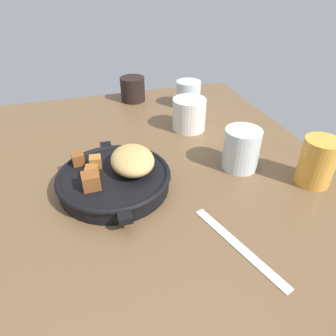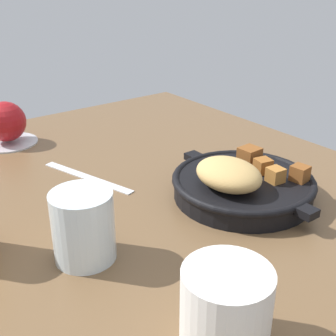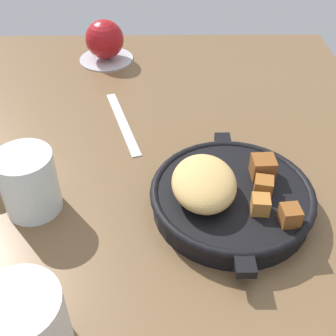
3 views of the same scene
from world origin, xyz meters
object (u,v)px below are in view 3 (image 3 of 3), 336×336
object	(u,v)px
cast_iron_skillet	(229,195)
butter_knife	(123,122)
red_apple	(105,39)
water_glass_tall	(29,183)
ceramic_mug_white	(24,326)

from	to	relation	value
cast_iron_skillet	butter_knife	xyz separation A→B (cm)	(21.19, 16.00, -2.42)
cast_iron_skillet	red_apple	distance (cm)	50.46
red_apple	water_glass_tall	bearing A→B (deg)	172.83
red_apple	water_glass_tall	size ratio (longest dim) A/B	0.90
red_apple	water_glass_tall	distance (cm)	45.39
butter_knife	water_glass_tall	xyz separation A→B (cm)	(-20.48, 10.87, 4.36)
cast_iron_skillet	ceramic_mug_white	xyz separation A→B (cm)	(-19.93, 22.61, 1.60)
butter_knife	ceramic_mug_white	bearing A→B (deg)	153.64
cast_iron_skillet	butter_knife	distance (cm)	26.66
cast_iron_skillet	red_apple	bearing A→B (deg)	24.87
cast_iron_skillet	ceramic_mug_white	size ratio (longest dim) A/B	3.07
red_apple	ceramic_mug_white	distance (cm)	65.69
water_glass_tall	ceramic_mug_white	xyz separation A→B (cm)	(-20.63, -4.25, -0.34)
red_apple	butter_knife	xyz separation A→B (cm)	(-24.55, -5.21, -4.50)
butter_knife	water_glass_tall	size ratio (longest dim) A/B	2.20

